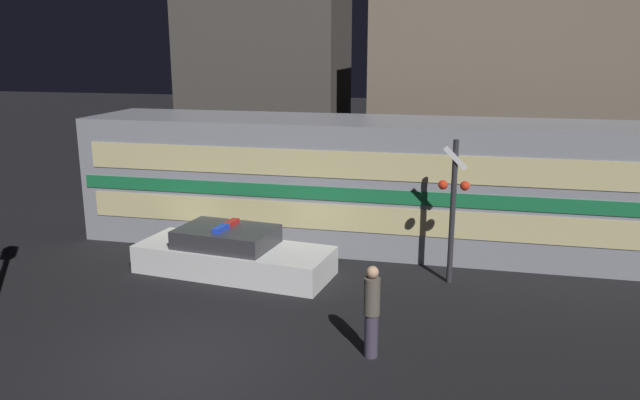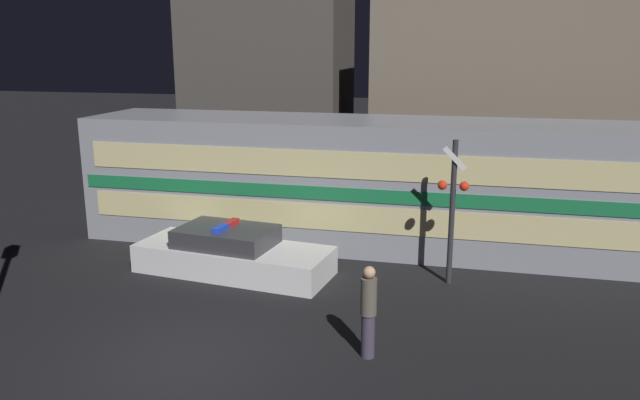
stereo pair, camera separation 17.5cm
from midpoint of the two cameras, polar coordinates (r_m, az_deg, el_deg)
ground_plane at (r=12.10m, az=-12.01°, el=-14.21°), size 120.00×120.00×0.00m
train at (r=17.92m, az=7.31°, el=1.44°), size 18.12×3.21×3.62m
police_car at (r=16.07m, az=-7.71°, el=-4.94°), size 5.15×2.43×1.29m
pedestrian at (r=11.65m, az=4.89°, el=-10.08°), size 0.30×0.30×1.78m
crossing_signal_near at (r=15.10m, az=12.33°, el=-0.41°), size 0.73×0.32×3.53m
building_left at (r=26.55m, az=-4.53°, el=11.92°), size 6.44×4.28×9.49m
building_center at (r=24.47m, az=17.02°, el=8.57°), size 9.70×4.92×7.24m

